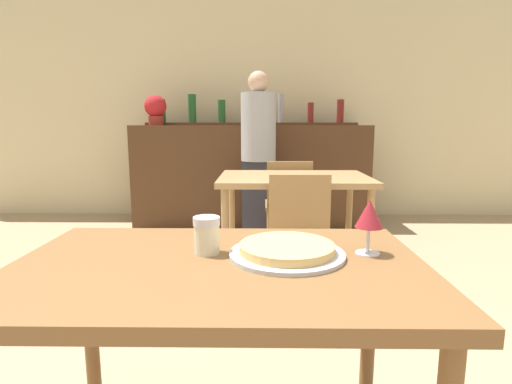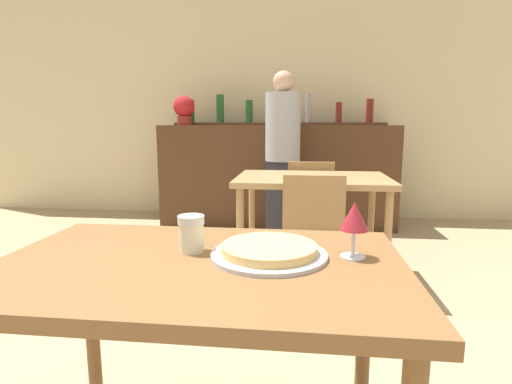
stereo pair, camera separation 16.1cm
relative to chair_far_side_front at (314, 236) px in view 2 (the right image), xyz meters
name	(u,v)px [view 2 (the right image)]	position (x,y,z in m)	size (l,w,h in m)	color
wall_back	(280,103)	(-0.35, 2.69, 0.92)	(8.00, 0.05, 2.80)	beige
dining_table_near	(200,292)	(-0.35, -1.29, 0.19)	(1.12, 0.71, 0.77)	brown
dining_table_far	(312,189)	(0.00, 0.54, 0.19)	(1.08, 0.74, 0.77)	#A87F51
bar_counter	(277,175)	(-0.35, 2.19, 0.08)	(2.60, 0.56, 1.13)	#4C2D19
bar_back_shelf	(277,118)	(-0.37, 2.33, 0.72)	(2.39, 0.24, 0.35)	#4C2D19
chair_far_side_front	(314,236)	(0.00, 0.00, 0.00)	(0.40, 0.40, 0.83)	olive
chair_far_side_back	(310,201)	(0.00, 1.09, 0.00)	(0.40, 0.40, 0.83)	olive
pizza_tray	(269,251)	(-0.17, -1.23, 0.30)	(0.33, 0.33, 0.04)	#B7B7BC
cheese_shaker	(191,233)	(-0.40, -1.21, 0.34)	(0.08, 0.08, 0.11)	beige
person_standing	(283,150)	(-0.27, 1.61, 0.40)	(0.34, 0.34, 1.64)	#2D2D38
wine_glass	(354,218)	(0.07, -1.21, 0.40)	(0.08, 0.08, 0.16)	silver
potted_plant	(184,109)	(-1.40, 2.14, 0.83)	(0.24, 0.24, 0.33)	maroon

